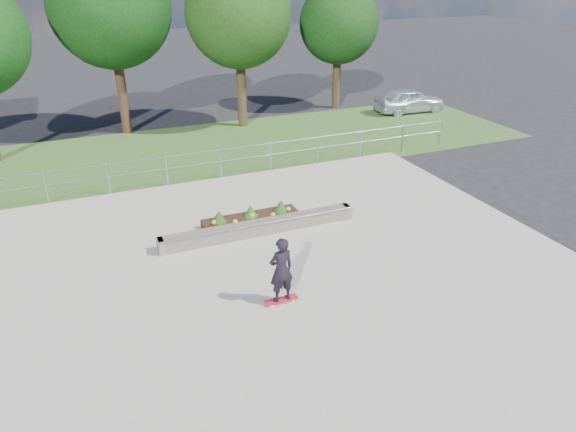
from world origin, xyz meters
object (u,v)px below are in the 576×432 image
Objects in this scene: grind_ledge at (260,227)px; planter_bed at (253,220)px; skateboarder at (281,270)px; parked_car at (409,100)px.

grind_ledge is 0.55m from planter_bed.
skateboarder is at bearing -101.72° from grind_ledge.
parked_car reaches higher than planter_bed.
parked_car is (12.43, 9.79, 0.41)m from planter_bed.
grind_ledge is 3.50× the size of skateboarder.
parked_car is (12.41, 10.34, 0.39)m from grind_ledge.
parked_car is at bearing 46.43° from skateboarder.
planter_bed is at bearing 92.49° from grind_ledge.
skateboarder reaches higher than grind_ledge.
skateboarder is 0.44× the size of parked_car.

